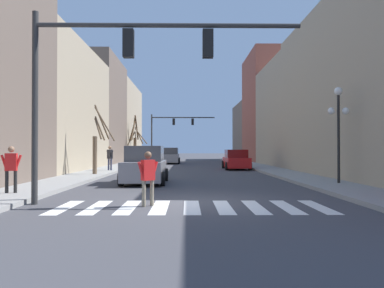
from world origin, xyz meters
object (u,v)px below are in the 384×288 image
traffic_signal_near (118,62)px  pedestrian_on_left_sidewalk (110,156)px  pedestrian_crossing_street (11,165)px  pedestrian_waiting_at_curb (148,174)px  street_lamp_right_corner (338,115)px  street_tree_right_mid (136,146)px  car_parked_right_far (145,166)px  car_parked_right_near (170,156)px  street_tree_left_mid (97,145)px  car_parked_left_far (236,160)px  traffic_signal_far (171,127)px  street_tree_left_near (135,140)px

traffic_signal_near → pedestrian_on_left_sidewalk: size_ratio=4.73×
pedestrian_crossing_street → pedestrian_waiting_at_curb: bearing=146.2°
street_lamp_right_corner → pedestrian_crossing_street: (-12.68, -3.57, -2.06)m
pedestrian_on_left_sidewalk → street_tree_right_mid: (-0.67, 18.30, 0.86)m
car_parked_right_far → pedestrian_crossing_street: car_parked_right_far is taller
street_lamp_right_corner → pedestrian_waiting_at_curb: (-7.81, -5.62, -2.22)m
pedestrian_crossing_street → street_lamp_right_corner: bearing=-175.3°
traffic_signal_near → car_parked_right_far: 7.58m
street_lamp_right_corner → car_parked_right_near: (-8.59, 25.10, -2.33)m
street_lamp_right_corner → street_tree_left_mid: street_lamp_right_corner is taller
car_parked_left_far → street_tree_right_mid: street_tree_right_mid is taller
street_tree_left_mid → traffic_signal_near: bearing=-73.5°
traffic_signal_near → car_parked_left_far: 20.05m
traffic_signal_far → pedestrian_on_left_sidewalk: (-3.35, -21.66, -3.32)m
street_lamp_right_corner → street_tree_left_mid: 13.55m
traffic_signal_far → street_tree_left_mid: size_ratio=1.97×
street_tree_right_mid → street_tree_left_mid: bearing=-88.2°
traffic_signal_near → pedestrian_waiting_at_curb: traffic_signal_near is taller
street_tree_left_mid → car_parked_right_far: bearing=-52.8°
car_parked_right_near → street_tree_left_mid: size_ratio=1.16×
pedestrian_on_left_sidewalk → street_tree_left_mid: bearing=-46.7°
street_lamp_right_corner → street_tree_left_mid: size_ratio=1.02×
traffic_signal_far → street_tree_right_mid: size_ratio=1.98×
traffic_signal_near → street_lamp_right_corner: traffic_signal_near is taller
traffic_signal_near → pedestrian_crossing_street: traffic_signal_near is taller
pedestrian_crossing_street → traffic_signal_far: bearing=-107.4°
street_lamp_right_corner → pedestrian_on_left_sidewalk: bearing=140.7°
traffic_signal_near → pedestrian_on_left_sidewalk: traffic_signal_near is taller
car_parked_right_far → car_parked_right_near: car_parked_right_far is taller
traffic_signal_far → car_parked_left_far: 19.30m
car_parked_right_near → street_tree_right_mid: street_tree_right_mid is taller
car_parked_right_near → street_tree_right_mid: (-4.19, 3.09, 1.19)m
traffic_signal_far → street_tree_left_near: size_ratio=1.46×
traffic_signal_near → car_parked_left_far: bearing=72.3°
traffic_signal_near → car_parked_right_far: bearing=89.5°
traffic_signal_far → car_parked_right_near: size_ratio=1.69×
traffic_signal_near → car_parked_right_far: size_ratio=1.87×
traffic_signal_near → car_parked_right_near: bearing=89.7°
traffic_signal_near → car_parked_right_near: traffic_signal_near is taller
car_parked_right_far → street_tree_left_mid: street_tree_left_mid is taller
street_lamp_right_corner → pedestrian_waiting_at_curb: street_lamp_right_corner is taller
street_lamp_right_corner → car_parked_right_far: 9.14m
street_tree_right_mid → traffic_signal_far: bearing=39.9°
car_parked_right_far → street_tree_left_mid: bearing=-142.8°
traffic_signal_far → street_lamp_right_corner: (8.76, -31.56, -1.32)m
car_parked_right_far → pedestrian_waiting_at_curb: size_ratio=2.73×
pedestrian_crossing_street → street_tree_left_near: bearing=-100.4°
traffic_signal_far → pedestrian_waiting_at_curb: traffic_signal_far is taller
traffic_signal_near → pedestrian_crossing_street: 5.30m
car_parked_right_near → street_tree_right_mid: size_ratio=1.17×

